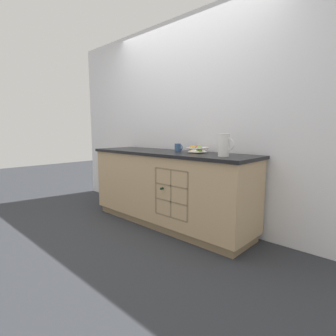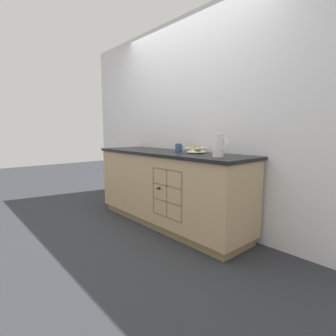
{
  "view_description": "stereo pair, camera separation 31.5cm",
  "coord_description": "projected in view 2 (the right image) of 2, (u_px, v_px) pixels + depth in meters",
  "views": [
    {
      "loc": [
        2.14,
        -2.27,
        1.14
      ],
      "look_at": [
        0.0,
        0.0,
        0.7
      ],
      "focal_mm": 28.0,
      "sensor_mm": 36.0,
      "label": 1
    },
    {
      "loc": [
        2.36,
        -2.05,
        1.14
      ],
      "look_at": [
        0.0,
        0.0,
        0.7
      ],
      "focal_mm": 28.0,
      "sensor_mm": 36.0,
      "label": 2
    }
  ],
  "objects": [
    {
      "name": "ground_plane",
      "position": [
        168.0,
        224.0,
        3.25
      ],
      "size": [
        14.0,
        14.0,
        0.0
      ],
      "primitive_type": "plane",
      "color": "#2D3035"
    },
    {
      "name": "back_wall",
      "position": [
        190.0,
        120.0,
        3.31
      ],
      "size": [
        4.56,
        0.06,
        2.55
      ],
      "primitive_type": "cube",
      "color": "white",
      "rests_on": "ground_plane"
    },
    {
      "name": "ceramic_mug",
      "position": [
        179.0,
        147.0,
        3.19
      ],
      "size": [
        0.12,
        0.08,
        0.09
      ],
      "color": "#385684",
      "rests_on": "kitchen_island"
    },
    {
      "name": "fruit_bowl",
      "position": [
        196.0,
        149.0,
        2.94
      ],
      "size": [
        0.25,
        0.25,
        0.08
      ],
      "color": "silver",
      "rests_on": "kitchen_island"
    },
    {
      "name": "kitchen_island",
      "position": [
        168.0,
        188.0,
        3.18
      ],
      "size": [
        2.2,
        0.64,
        0.9
      ],
      "color": "#8B7354",
      "rests_on": "ground_plane"
    },
    {
      "name": "white_pitcher",
      "position": [
        219.0,
        145.0,
        2.47
      ],
      "size": [
        0.17,
        0.11,
        0.22
      ],
      "color": "white",
      "rests_on": "kitchen_island"
    }
  ]
}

